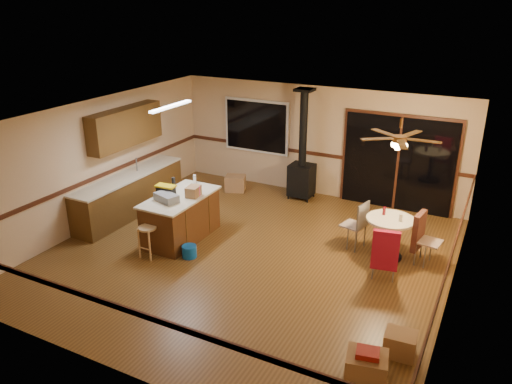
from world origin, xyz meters
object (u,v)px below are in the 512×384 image
Objects in this scene: dining_table at (389,231)px; chair_near at (385,250)px; blue_bucket at (189,251)px; chair_right at (420,232)px; wood_stove at (302,169)px; toolbox_black at (166,191)px; box_under_window at (235,183)px; chair_left at (359,220)px; toolbox_grey at (166,198)px; kitchen_island at (181,217)px; bar_stool at (148,242)px; box_corner_a at (366,368)px; box_corner_b at (400,344)px.

dining_table is 0.89m from chair_near.
blue_bucket is 0.39× the size of chair_right.
wood_stove is 3.19m from dining_table.
toolbox_black reaches higher than box_under_window.
wood_stove is 2.69m from chair_left.
toolbox_grey is 0.68× the size of chair_near.
bar_stool is at bearing -96.23° from kitchen_island.
chair_near is (0.13, -0.88, 0.07)m from dining_table.
blue_bucket is at bearing -45.38° from kitchen_island.
toolbox_grey reaches higher than chair_right.
wood_stove is 3.60× the size of chair_right.
chair_right is (4.43, 2.07, 0.29)m from bar_stool.
dining_table is at bearing 98.57° from chair_near.
wood_stove is 3.57m from chair_right.
blue_bucket is 3.50m from chair_near.
toolbox_black is 1.06m from bar_stool.
wood_stove is 2.91× the size of dining_table.
box_corner_a is at bearing -24.85° from toolbox_black.
box_corner_a is (4.65, -4.97, 0.00)m from box_under_window.
wood_stove reaches higher than toolbox_black.
bar_stool is 0.77m from blue_bucket.
toolbox_black is 1.25× the size of blue_bucket.
blue_bucket is 0.53× the size of chair_left.
chair_near is 1.03m from chair_right.
bar_stool is 1.27× the size of box_under_window.
dining_table is 0.61m from chair_left.
wood_stove is at bearing 125.79° from box_corner_b.
chair_near is at bearing 4.26° from toolbox_black.
blue_bucket is (-0.73, -3.63, -0.62)m from wood_stove.
chair_near is at bearing -52.58° from chair_left.
kitchen_island is 2.40× the size of chair_right.
chair_left is at bearing 172.90° from dining_table.
chair_left reaches higher than blue_bucket.
box_corner_a is at bearing -23.33° from toolbox_grey.
kitchen_island reaches higher than box_corner_a.
box_corner_a is (0.38, -2.43, -0.40)m from chair_near.
chair_near is 4.99m from box_under_window.
chair_near is (4.19, 0.31, -0.40)m from toolbox_black.
dining_table reaches higher than box_under_window.
chair_near is 1.46× the size of box_under_window.
toolbox_black is at bearing 128.04° from toolbox_grey.
toolbox_black is at bearing -116.02° from wood_stove.
bar_stool is at bearing 172.41° from box_corner_b.
box_under_window is (-0.23, 3.65, -0.11)m from bar_stool.
chair_left is at bearing 33.29° from blue_bucket.
wood_stove is at bearing 142.03° from dining_table.
box_under_window reaches higher than box_corner_b.
box_under_window is at bearing 139.03° from box_corner_b.
dining_table reaches higher than bar_stool.
kitchen_island reaches higher than box_under_window.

